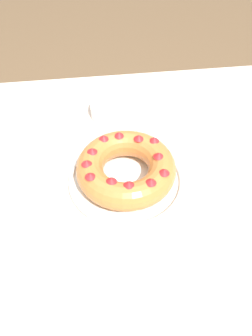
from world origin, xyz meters
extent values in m
plane|color=brown|center=(0.00, 0.00, 0.00)|extent=(8.00, 8.00, 0.00)
cube|color=beige|center=(0.00, 0.00, 0.72)|extent=(1.33, 1.14, 0.03)
cylinder|color=brown|center=(0.59, 0.50, 0.35)|extent=(0.06, 0.06, 0.70)
cylinder|color=white|center=(0.02, 0.03, 0.74)|extent=(0.30, 0.30, 0.01)
torus|color=white|center=(0.02, 0.03, 0.75)|extent=(0.31, 0.31, 0.01)
torus|color=#C67538|center=(0.02, 0.03, 0.79)|extent=(0.26, 0.26, 0.07)
cone|color=red|center=(0.10, 0.09, 0.83)|extent=(0.04, 0.04, 0.01)
cone|color=red|center=(0.07, 0.10, 0.83)|extent=(0.03, 0.03, 0.01)
cone|color=red|center=(0.01, 0.12, 0.83)|extent=(0.03, 0.03, 0.01)
cone|color=red|center=(-0.03, 0.11, 0.83)|extent=(0.04, 0.04, 0.01)
cone|color=red|center=(-0.06, 0.07, 0.83)|extent=(0.04, 0.04, 0.01)
cone|color=red|center=(-0.08, 0.02, 0.83)|extent=(0.04, 0.04, 0.01)
cone|color=red|center=(-0.07, -0.02, 0.83)|extent=(0.04, 0.04, 0.01)
cone|color=red|center=(-0.02, -0.04, 0.83)|extent=(0.04, 0.04, 0.01)
cone|color=red|center=(0.02, -0.06, 0.83)|extent=(0.03, 0.03, 0.01)
cone|color=red|center=(0.07, -0.06, 0.83)|extent=(0.03, 0.03, 0.01)
cone|color=red|center=(0.11, -0.03, 0.83)|extent=(0.04, 0.04, 0.01)
cone|color=red|center=(0.11, 0.03, 0.83)|extent=(0.04, 0.04, 0.01)
cube|color=white|center=(-0.23, 0.02, 0.74)|extent=(0.01, 0.14, 0.01)
cube|color=silver|center=(-0.23, 0.12, 0.74)|extent=(0.02, 0.06, 0.01)
cube|color=white|center=(-0.25, -0.02, 0.74)|extent=(0.02, 0.10, 0.01)
cube|color=silver|center=(-0.25, 0.10, 0.74)|extent=(0.02, 0.12, 0.00)
cube|color=white|center=(-0.20, -0.01, 0.74)|extent=(0.02, 0.08, 0.01)
cube|color=silver|center=(-0.20, 0.08, 0.74)|extent=(0.02, 0.10, 0.00)
cylinder|color=white|center=(0.03, 0.33, 0.75)|extent=(0.18, 0.18, 0.04)
cube|color=white|center=(0.27, 0.06, 0.73)|extent=(0.15, 0.11, 0.00)
camera|label=1|loc=(-0.05, -0.54, 1.42)|focal=35.00mm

